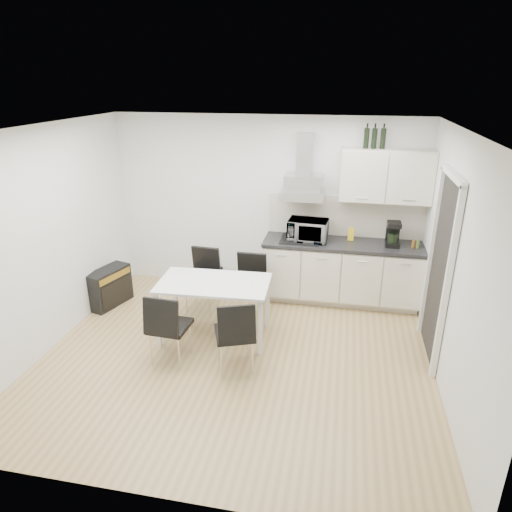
{
  "coord_description": "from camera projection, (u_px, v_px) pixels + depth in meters",
  "views": [
    {
      "loc": [
        1.12,
        -4.43,
        3.08
      ],
      "look_at": [
        0.14,
        0.49,
        1.1
      ],
      "focal_mm": 32.0,
      "sensor_mm": 36.0,
      "label": 1
    }
  ],
  "objects": [
    {
      "name": "ground",
      "position": [
        236.0,
        357.0,
        5.38
      ],
      "size": [
        4.5,
        4.5,
        0.0
      ],
      "primitive_type": "plane",
      "color": "tan",
      "rests_on": "ground"
    },
    {
      "name": "wall_back",
      "position": [
        266.0,
        206.0,
        6.72
      ],
      "size": [
        4.5,
        0.1,
        2.6
      ],
      "primitive_type": "cube",
      "color": "silver",
      "rests_on": "ground"
    },
    {
      "name": "wall_front",
      "position": [
        164.0,
        360.0,
        3.07
      ],
      "size": [
        4.5,
        0.1,
        2.6
      ],
      "primitive_type": "cube",
      "color": "silver",
      "rests_on": "ground"
    },
    {
      "name": "wall_left",
      "position": [
        46.0,
        241.0,
        5.31
      ],
      "size": [
        0.1,
        4.0,
        2.6
      ],
      "primitive_type": "cube",
      "color": "silver",
      "rests_on": "ground"
    },
    {
      "name": "wall_right",
      "position": [
        456.0,
        270.0,
        4.49
      ],
      "size": [
        0.1,
        4.0,
        2.6
      ],
      "primitive_type": "cube",
      "color": "silver",
      "rests_on": "ground"
    },
    {
      "name": "ceiling",
      "position": [
        232.0,
        130.0,
        4.42
      ],
      "size": [
        4.5,
        4.5,
        0.0
      ],
      "primitive_type": "plane",
      "color": "white",
      "rests_on": "wall_back"
    },
    {
      "name": "doorway",
      "position": [
        438.0,
        271.0,
        5.09
      ],
      "size": [
        0.08,
        1.04,
        2.1
      ],
      "primitive_type": "cube",
      "color": "white",
      "rests_on": "ground"
    },
    {
      "name": "kitchenette",
      "position": [
        345.0,
        247.0,
        6.44
      ],
      "size": [
        2.22,
        0.64,
        2.52
      ],
      "color": "beige",
      "rests_on": "ground"
    },
    {
      "name": "dining_table",
      "position": [
        214.0,
        288.0,
        5.58
      ],
      "size": [
        1.38,
        0.83,
        0.75
      ],
      "rotation": [
        0.0,
        0.0,
        0.05
      ],
      "color": "white",
      "rests_on": "ground"
    },
    {
      "name": "chair_far_left",
      "position": [
        202.0,
        281.0,
        6.31
      ],
      "size": [
        0.47,
        0.53,
        0.88
      ],
      "primitive_type": null,
      "rotation": [
        0.0,
        0.0,
        3.07
      ],
      "color": "black",
      "rests_on": "ground"
    },
    {
      "name": "chair_far_right",
      "position": [
        249.0,
        288.0,
        6.1
      ],
      "size": [
        0.45,
        0.51,
        0.88
      ],
      "primitive_type": null,
      "rotation": [
        0.0,
        0.0,
        3.12
      ],
      "color": "black",
      "rests_on": "ground"
    },
    {
      "name": "chair_near_left",
      "position": [
        170.0,
        327.0,
        5.16
      ],
      "size": [
        0.47,
        0.52,
        0.88
      ],
      "primitive_type": null,
      "rotation": [
        0.0,
        0.0,
        -0.06
      ],
      "color": "black",
      "rests_on": "ground"
    },
    {
      "name": "chair_near_right",
      "position": [
        235.0,
        334.0,
        5.01
      ],
      "size": [
        0.59,
        0.62,
        0.88
      ],
      "primitive_type": null,
      "rotation": [
        0.0,
        0.0,
        0.36
      ],
      "color": "black",
      "rests_on": "ground"
    },
    {
      "name": "guitar_amp",
      "position": [
        109.0,
        287.0,
        6.52
      ],
      "size": [
        0.45,
        0.71,
        0.55
      ],
      "rotation": [
        0.0,
        0.0,
        -0.29
      ],
      "color": "black",
      "rests_on": "ground"
    },
    {
      "name": "floor_speaker",
      "position": [
        215.0,
        276.0,
        7.2
      ],
      "size": [
        0.23,
        0.22,
        0.3
      ],
      "primitive_type": "cube",
      "rotation": [
        0.0,
        0.0,
        -0.43
      ],
      "color": "black",
      "rests_on": "ground"
    }
  ]
}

